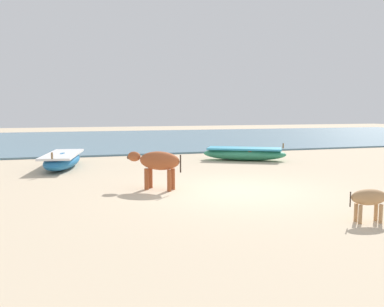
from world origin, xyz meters
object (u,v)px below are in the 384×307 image
at_px(fishing_boat_4, 63,160).
at_px(cow_adult_rust, 158,162).
at_px(calf_near_tan, 371,198).
at_px(fishing_boat_1, 244,153).

distance_m(fishing_boat_4, cow_adult_rust, 5.22).
bearing_deg(fishing_boat_4, cow_adult_rust, 36.33).
xyz_separation_m(cow_adult_rust, calf_near_tan, (2.98, -3.99, -0.26)).
height_order(fishing_boat_1, fishing_boat_4, fishing_boat_4).
relative_size(fishing_boat_4, cow_adult_rust, 2.77).
distance_m(fishing_boat_1, fishing_boat_4, 6.88).
bearing_deg(calf_near_tan, fishing_boat_4, 131.23).
relative_size(cow_adult_rust, calf_near_tan, 1.44).
xyz_separation_m(fishing_boat_4, calf_near_tan, (5.32, -8.63, 0.15)).
bearing_deg(fishing_boat_4, calf_near_tan, 41.20).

